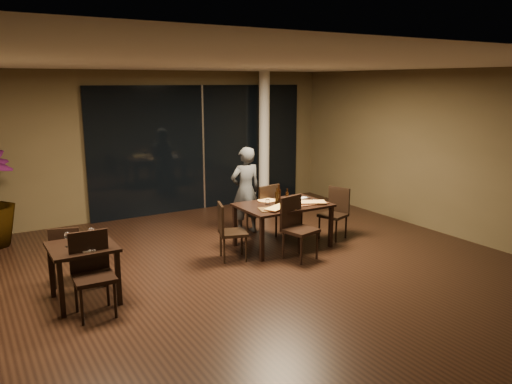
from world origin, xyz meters
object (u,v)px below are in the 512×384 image
object	(u,v)px
main_table	(283,208)
bottle_a	(277,196)
chair_main_far	(265,208)
chair_main_right	(336,210)
chair_side_far	(66,253)
chair_main_left	(228,229)
chair_side_near	(92,269)
bottle_c	(279,194)
diner	(245,191)
bottle_b	(287,196)
chair_main_near	(296,224)
side_table	(83,255)

from	to	relation	value
main_table	bottle_a	world-z (taller)	bottle_a
main_table	chair_main_far	bearing A→B (deg)	89.56
chair_main_right	chair_side_far	bearing A→B (deg)	-112.08
chair_main_left	chair_side_far	xyz separation A→B (m)	(-2.39, 0.22, -0.03)
chair_side_near	bottle_c	distance (m)	3.55
diner	chair_side_near	bearing A→B (deg)	32.93
chair_main_right	diner	xyz separation A→B (m)	(-1.24, 1.09, 0.30)
main_table	bottle_b	world-z (taller)	bottle_b
bottle_c	diner	bearing A→B (deg)	99.10
chair_main_far	chair_side_far	size ratio (longest dim) A/B	1.15
diner	bottle_b	distance (m)	1.05
chair_main_near	bottle_a	size ratio (longest dim) A/B	3.63
main_table	bottle_a	xyz separation A→B (m)	(-0.08, 0.07, 0.21)
main_table	side_table	distance (m)	3.44
chair_main_far	bottle_c	distance (m)	0.58
chair_side_far	bottle_c	size ratio (longest dim) A/B	2.78
side_table	bottle_c	world-z (taller)	bottle_c
diner	main_table	bearing A→B (deg)	100.41
chair_main_right	side_table	bearing A→B (deg)	-104.12
side_table	bottle_b	xyz separation A→B (m)	(3.48, 0.50, 0.25)
chair_side_near	bottle_a	xyz separation A→B (m)	(3.30, 0.96, 0.33)
chair_side_far	bottle_a	world-z (taller)	bottle_a
chair_main_near	chair_main_left	bearing A→B (deg)	140.20
chair_main_near	bottle_c	xyz separation A→B (m)	(0.13, 0.70, 0.35)
bottle_a	bottle_b	world-z (taller)	bottle_a
chair_main_near	diner	distance (m)	1.61
side_table	chair_main_near	world-z (taller)	chair_main_near
bottle_b	side_table	bearing A→B (deg)	-171.84
main_table	chair_side_near	xyz separation A→B (m)	(-3.38, -0.89, -0.11)
diner	bottle_c	distance (m)	0.91
chair_side_near	chair_side_far	bearing A→B (deg)	97.96
bottle_a	main_table	bearing A→B (deg)	-41.50
chair_main_far	bottle_a	world-z (taller)	bottle_a
bottle_c	bottle_b	bearing A→B (deg)	-56.32
chair_main_near	diner	size ratio (longest dim) A/B	0.62
chair_main_right	chair_main_near	bearing A→B (deg)	-87.25
main_table	chair_main_far	distance (m)	0.60
chair_main_far	bottle_b	size ratio (longest dim) A/B	3.88
chair_side_far	bottle_c	distance (m)	3.51
side_table	bottle_b	distance (m)	3.53
main_table	chair_main_far	xyz separation A→B (m)	(0.00, 0.58, -0.12)
chair_main_near	chair_side_near	xyz separation A→B (m)	(-3.25, -0.32, 0.00)
chair_side_near	diner	bearing A→B (deg)	32.57
chair_side_near	diner	xyz separation A→B (m)	(3.24, 1.91, 0.25)
chair_main_near	chair_main_left	world-z (taller)	chair_main_near
bottle_a	bottle_c	bearing A→B (deg)	36.79
chair_main_left	chair_side_far	distance (m)	2.40
side_table	chair_main_right	bearing A→B (deg)	5.49
chair_side_far	chair_side_near	bearing A→B (deg)	113.51
diner	bottle_b	world-z (taller)	diner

